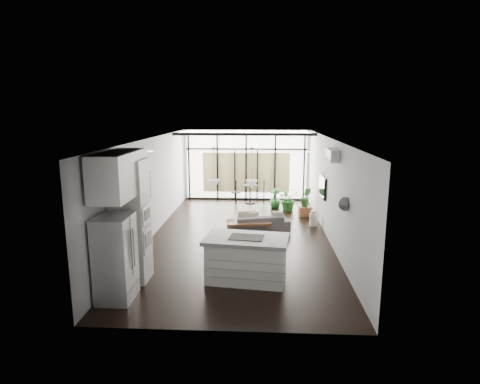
# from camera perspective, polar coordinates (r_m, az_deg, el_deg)

# --- Properties ---
(floor) EXTENTS (5.00, 10.00, 0.00)m
(floor) POSITION_cam_1_polar(r_m,az_deg,el_deg) (11.53, -0.08, -6.40)
(floor) COLOR black
(floor) RESTS_ON ground
(ceiling) EXTENTS (5.00, 10.00, 0.00)m
(ceiling) POSITION_cam_1_polar(r_m,az_deg,el_deg) (11.00, -0.08, 7.62)
(ceiling) COLOR white
(ceiling) RESTS_ON ground
(wall_left) EXTENTS (0.02, 10.00, 2.80)m
(wall_left) POSITION_cam_1_polar(r_m,az_deg,el_deg) (11.59, -12.52, 0.56)
(wall_left) COLOR silver
(wall_left) RESTS_ON ground
(wall_right) EXTENTS (0.02, 10.00, 2.80)m
(wall_right) POSITION_cam_1_polar(r_m,az_deg,el_deg) (11.33, 12.65, 0.31)
(wall_right) COLOR silver
(wall_right) RESTS_ON ground
(wall_back) EXTENTS (5.00, 0.02, 2.80)m
(wall_back) POSITION_cam_1_polar(r_m,az_deg,el_deg) (16.11, 0.89, 3.86)
(wall_back) COLOR silver
(wall_back) RESTS_ON ground
(wall_front) EXTENTS (5.00, 0.02, 2.80)m
(wall_front) POSITION_cam_1_polar(r_m,az_deg,el_deg) (6.36, -2.56, -8.24)
(wall_front) COLOR silver
(wall_front) RESTS_ON ground
(glazing) EXTENTS (5.00, 0.20, 2.80)m
(glazing) POSITION_cam_1_polar(r_m,az_deg,el_deg) (15.99, 0.87, 3.81)
(glazing) COLOR black
(glazing) RESTS_ON ground
(skylight) EXTENTS (4.70, 1.90, 0.06)m
(skylight) POSITION_cam_1_polar(r_m,az_deg,el_deg) (14.99, 0.76, 8.55)
(skylight) COLOR white
(skylight) RESTS_ON ceiling
(neighbour_building) EXTENTS (3.50, 0.02, 1.60)m
(neighbour_building) POSITION_cam_1_polar(r_m,az_deg,el_deg) (16.10, 0.88, 2.78)
(neighbour_building) COLOR beige
(neighbour_building) RESTS_ON ground
(island) EXTENTS (1.85, 1.24, 0.95)m
(island) POSITION_cam_1_polar(r_m,az_deg,el_deg) (8.58, 0.92, -9.49)
(island) COLOR silver
(island) RESTS_ON floor
(cooktop) EXTENTS (0.76, 0.56, 0.01)m
(cooktop) POSITION_cam_1_polar(r_m,az_deg,el_deg) (8.42, 0.93, -6.44)
(cooktop) COLOR black
(cooktop) RESTS_ON island
(fridge) EXTENTS (0.63, 0.79, 1.64)m
(fridge) POSITION_cam_1_polar(r_m,az_deg,el_deg) (8.00, -17.30, -8.98)
(fridge) COLOR #ABAAB0
(fridge) RESTS_ON floor
(appliance_column) EXTENTS (0.67, 0.70, 2.58)m
(appliance_column) POSITION_cam_1_polar(r_m,az_deg,el_deg) (8.65, -15.26, -4.02)
(appliance_column) COLOR silver
(appliance_column) RESTS_ON floor
(upper_cabinets) EXTENTS (0.62, 1.75, 0.86)m
(upper_cabinets) POSITION_cam_1_polar(r_m,az_deg,el_deg) (8.03, -16.81, 2.44)
(upper_cabinets) COLOR silver
(upper_cabinets) RESTS_ON wall_left
(pendant_left) EXTENTS (0.26, 0.26, 0.18)m
(pendant_left) POSITION_cam_1_polar(r_m,az_deg,el_deg) (8.50, -3.75, 1.14)
(pendant_left) COLOR white
(pendant_left) RESTS_ON ceiling
(pendant_right) EXTENTS (0.26, 0.26, 0.18)m
(pendant_right) POSITION_cam_1_polar(r_m,az_deg,el_deg) (8.45, 1.65, 1.09)
(pendant_right) COLOR white
(pendant_right) RESTS_ON ceiling
(sofa) EXTENTS (1.87, 0.95, 0.70)m
(sofa) POSITION_cam_1_polar(r_m,az_deg,el_deg) (11.89, 2.65, -4.09)
(sofa) COLOR #48484A
(sofa) RESTS_ON floor
(console_bench) EXTENTS (1.29, 0.51, 0.40)m
(console_bench) POSITION_cam_1_polar(r_m,az_deg,el_deg) (11.52, 1.30, -5.36)
(console_bench) COLOR brown
(console_bench) RESTS_ON floor
(pouf) EXTENTS (0.45, 0.45, 0.36)m
(pouf) POSITION_cam_1_polar(r_m,az_deg,el_deg) (13.03, 1.72, -3.47)
(pouf) COLOR beige
(pouf) RESTS_ON floor
(crate) EXTENTS (0.44, 0.44, 0.32)m
(crate) POSITION_cam_1_polar(r_m,az_deg,el_deg) (13.95, 9.26, -2.70)
(crate) COLOR brown
(crate) RESTS_ON floor
(plant_tall) EXTENTS (1.04, 1.08, 0.65)m
(plant_tall) POSITION_cam_1_polar(r_m,az_deg,el_deg) (14.57, 6.92, -1.34)
(plant_tall) COLOR #236224
(plant_tall) RESTS_ON floor
(plant_med) EXTENTS (0.71, 0.84, 0.41)m
(plant_med) POSITION_cam_1_polar(r_m,az_deg,el_deg) (14.88, 5.03, -1.50)
(plant_med) COLOR #236224
(plant_med) RESTS_ON floor
(plant_crate) EXTENTS (0.37, 0.67, 0.30)m
(plant_crate) POSITION_cam_1_polar(r_m,az_deg,el_deg) (13.87, 9.31, -1.46)
(plant_crate) COLOR #236224
(plant_crate) RESTS_ON crate
(milk_can) EXTENTS (0.26, 0.26, 0.49)m
(milk_can) POSITION_cam_1_polar(r_m,az_deg,el_deg) (12.76, 10.40, -3.68)
(milk_can) COLOR beige
(milk_can) RESTS_ON floor
(bistro_set) EXTENTS (1.76, 0.98, 0.80)m
(bistro_set) POSITION_cam_1_polar(r_m,az_deg,el_deg) (15.58, 1.44, -0.14)
(bistro_set) COLOR black
(bistro_set) RESTS_ON floor
(tv) EXTENTS (0.05, 1.10, 0.65)m
(tv) POSITION_cam_1_polar(r_m,az_deg,el_deg) (12.31, 11.69, 0.76)
(tv) COLOR black
(tv) RESTS_ON wall_right
(ac_unit) EXTENTS (0.22, 0.90, 0.30)m
(ac_unit) POSITION_cam_1_polar(r_m,az_deg,el_deg) (10.37, 12.97, 5.15)
(ac_unit) COLOR silver
(ac_unit) RESTS_ON wall_right
(framed_art) EXTENTS (0.04, 0.70, 0.90)m
(framed_art) POSITION_cam_1_polar(r_m,az_deg,el_deg) (11.08, -13.09, 0.83)
(framed_art) COLOR black
(framed_art) RESTS_ON wall_left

